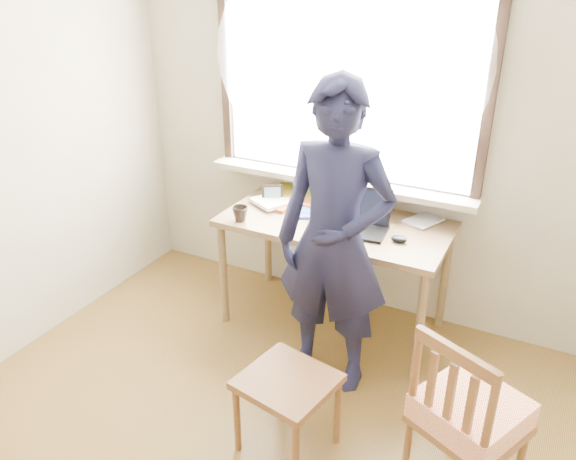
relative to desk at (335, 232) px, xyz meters
The scene contains 13 objects.
room_shell 1.72m from the desk, 87.13° to the right, with size 3.52×4.02×2.61m.
desk is the anchor object (origin of this frame).
laptop 0.22m from the desk, ahead, with size 0.38×0.32×0.24m.
mug_white 0.21m from the desk, 127.08° to the left, with size 0.14×0.14×0.11m, color white.
mug_dark 0.61m from the desk, 153.89° to the right, with size 0.10×0.10×0.09m, color black.
mouse 0.46m from the desk, 12.73° to the right, with size 0.09×0.07×0.04m, color black.
desk_clutter 0.40m from the desk, 155.15° to the left, with size 0.73×0.52×0.04m.
book_a 0.47m from the desk, 148.80° to the left, with size 0.19×0.25×0.02m, color white.
book_b 0.51m from the desk, 32.73° to the left, with size 0.17×0.23×0.02m, color white.
picture_frame 0.53m from the desk, 168.84° to the left, with size 0.13×0.09×0.11m.
work_chair 1.18m from the desk, 78.31° to the right, with size 0.49×0.48×0.43m.
side_chair 1.47m from the desk, 43.46° to the right, with size 0.55×0.54×0.90m.
person 0.57m from the desk, 68.22° to the right, with size 0.65×0.42×1.77m, color black.
Camera 1 is at (1.11, -1.37, 2.24)m, focal length 35.00 mm.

